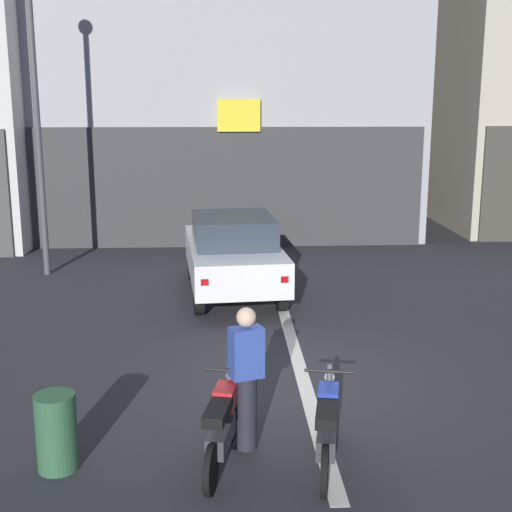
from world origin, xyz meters
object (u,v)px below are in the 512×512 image
Objects in this scene: motorcycle_blue_row_left_mid at (327,426)px; car_white_crossing_near at (233,252)px; trash_bin at (57,432)px; person_by_motorcycles at (246,377)px; street_lamp at (35,86)px; motorcycle_red_row_leftmost at (222,425)px.

car_white_crossing_near is at bearing 97.50° from motorcycle_blue_row_left_mid.
trash_bin is (-2.90, 0.07, -0.03)m from motorcycle_blue_row_left_mid.
person_by_motorcycles is at bearing 10.00° from trash_bin.
motorcycle_blue_row_left_mid is (5.13, -8.74, -3.73)m from street_lamp.
person_by_motorcycles is at bearing -89.53° from car_white_crossing_near.
person_by_motorcycles reaches higher than motorcycle_red_row_leftmost.
person_by_motorcycles is (4.27, -8.31, -3.33)m from street_lamp.
street_lamp is 10.24m from motorcycle_red_row_leftmost.
street_lamp reaches higher than car_white_crossing_near.
car_white_crossing_near is at bearing 90.47° from person_by_motorcycles.
car_white_crossing_near is 0.62× the size of street_lamp.
motorcycle_blue_row_left_mid is 0.99× the size of person_by_motorcycles.
person_by_motorcycles is (-0.85, 0.43, 0.40)m from motorcycle_blue_row_left_mid.
street_lamp is at bearing 114.78° from motorcycle_red_row_leftmost.
motorcycle_blue_row_left_mid is (1.13, -0.09, 0.00)m from motorcycle_red_row_leftmost.
motorcycle_red_row_leftmost is at bearing 0.41° from trash_bin.
street_lamp is at bearing 120.38° from motorcycle_blue_row_left_mid.
street_lamp is 4.13× the size of person_by_motorcycles.
street_lamp reaches higher than motorcycle_blue_row_left_mid.
car_white_crossing_near is at bearing -23.84° from street_lamp.
trash_bin is at bearing -170.00° from person_by_motorcycles.
motorcycle_red_row_leftmost is 0.60m from person_by_motorcycles.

